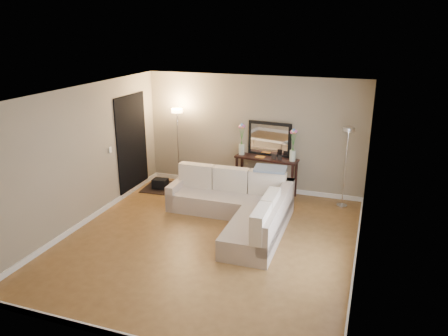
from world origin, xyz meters
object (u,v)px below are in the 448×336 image
(sectional_sofa, at_px, (240,206))
(console_table, at_px, (262,173))
(floor_lamp_lit, at_px, (178,132))
(floor_lamp_unlit, at_px, (347,151))

(sectional_sofa, xyz_separation_m, console_table, (0.03, 1.56, 0.16))
(console_table, distance_m, floor_lamp_lit, 2.17)
(floor_lamp_lit, bearing_deg, sectional_sofa, -37.16)
(sectional_sofa, distance_m, console_table, 1.57)
(sectional_sofa, relative_size, floor_lamp_unlit, 1.48)
(sectional_sofa, xyz_separation_m, floor_lamp_unlit, (1.81, 1.42, 0.87))
(sectional_sofa, bearing_deg, floor_lamp_lit, 142.84)
(sectional_sofa, height_order, console_table, sectional_sofa)
(floor_lamp_lit, bearing_deg, console_table, 1.55)
(sectional_sofa, relative_size, floor_lamp_lit, 1.38)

